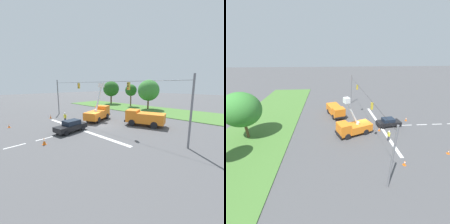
% 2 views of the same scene
% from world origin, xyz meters
% --- Properties ---
extents(ground_plane, '(200.00, 200.00, 0.00)m').
position_xyz_m(ground_plane, '(0.00, 0.00, 0.00)').
color(ground_plane, '#4C4C4F').
extents(grass_verge, '(56.00, 12.00, 0.10)m').
position_xyz_m(grass_verge, '(0.00, 18.00, 0.05)').
color(grass_verge, '#477533').
rests_on(grass_verge, ground).
extents(lane_markings, '(17.60, 15.25, 0.01)m').
position_xyz_m(lane_markings, '(0.00, -5.07, 0.00)').
color(lane_markings, silver).
rests_on(lane_markings, ground).
extents(signal_gantry, '(26.20, 0.33, 7.20)m').
position_xyz_m(signal_gantry, '(0.03, -0.00, 4.25)').
color(signal_gantry, slate).
rests_on(signal_gantry, ground).
extents(tree_far_west, '(5.19, 5.20, 7.41)m').
position_xyz_m(tree_far_west, '(-17.19, 20.69, 4.94)').
color(tree_far_west, brown).
rests_on(tree_far_west, ground).
extents(tree_west, '(3.29, 3.24, 6.37)m').
position_xyz_m(tree_west, '(-8.59, 19.88, 4.68)').
color(tree_west, brown).
rests_on(tree_west, ground).
extents(tree_centre, '(5.21, 5.73, 7.47)m').
position_xyz_m(tree_centre, '(-2.36, 18.86, 4.83)').
color(tree_centre, brown).
rests_on(tree_centre, ground).
extents(utility_truck_bucket_lift, '(4.26, 6.38, 6.55)m').
position_xyz_m(utility_truck_bucket_lift, '(-2.50, 1.99, 1.37)').
color(utility_truck_bucket_lift, orange).
rests_on(utility_truck_bucket_lift, ground).
extents(utility_truck_support_near, '(6.29, 3.97, 2.32)m').
position_xyz_m(utility_truck_support_near, '(5.35, 4.41, 1.26)').
color(utility_truck_support_near, orange).
rests_on(utility_truck_support_near, ground).
extents(sedan_black, '(2.28, 4.47, 1.56)m').
position_xyz_m(sedan_black, '(-0.05, -5.00, 0.79)').
color(sedan_black, black).
rests_on(sedan_black, ground).
extents(road_worker, '(0.65, 0.28, 1.77)m').
position_xyz_m(road_worker, '(-4.76, -3.21, 1.00)').
color(road_worker, '#383842').
rests_on(road_worker, ground).
extents(traffic_cone_foreground_left, '(0.36, 0.36, 0.81)m').
position_xyz_m(traffic_cone_foreground_left, '(1.79, -9.34, 0.41)').
color(traffic_cone_foreground_left, orange).
rests_on(traffic_cone_foreground_left, ground).
extents(traffic_cone_foreground_right, '(0.36, 0.36, 0.63)m').
position_xyz_m(traffic_cone_foreground_right, '(-1.65, -2.82, 0.30)').
color(traffic_cone_foreground_right, orange).
rests_on(traffic_cone_foreground_right, ground).
extents(traffic_cone_mid_left, '(0.36, 0.36, 0.74)m').
position_xyz_m(traffic_cone_mid_left, '(-10.09, -3.22, 0.37)').
color(traffic_cone_mid_left, orange).
rests_on(traffic_cone_mid_left, ground).
extents(traffic_cone_mid_right, '(0.36, 0.36, 0.60)m').
position_xyz_m(traffic_cone_mid_right, '(-8.38, -10.20, 0.28)').
color(traffic_cone_mid_right, orange).
rests_on(traffic_cone_mid_right, ground).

